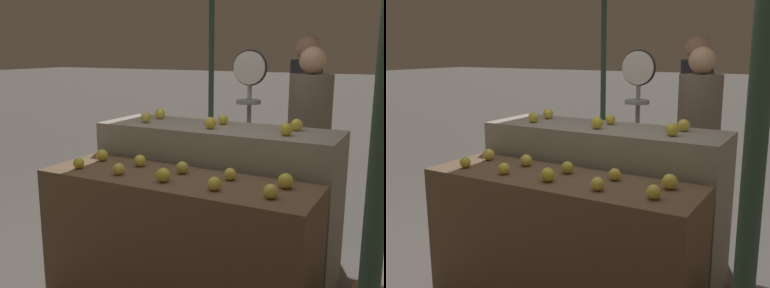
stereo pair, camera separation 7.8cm
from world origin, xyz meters
TOP-DOWN VIEW (x-y plane):
  - display_counter_front at (0.00, 0.00)m, footprint 1.75×0.55m
  - display_counter_back at (0.00, 0.60)m, footprint 1.75×0.55m
  - apple_front_0 at (-0.66, -0.12)m, footprint 0.07×0.07m
  - apple_front_1 at (-0.34, -0.11)m, footprint 0.07×0.07m
  - apple_front_2 at (-0.01, -0.11)m, footprint 0.09×0.09m
  - apple_front_3 at (0.33, -0.12)m, footprint 0.08×0.08m
  - apple_front_4 at (0.65, -0.10)m, footprint 0.08×0.08m
  - apple_front_5 at (-0.66, 0.12)m, footprint 0.08×0.08m
  - apple_front_6 at (-0.34, 0.12)m, footprint 0.08×0.08m
  - apple_front_7 at (0.00, 0.10)m, footprint 0.08×0.08m
  - apple_front_8 at (0.32, 0.11)m, footprint 0.07×0.07m
  - apple_front_9 at (0.66, 0.11)m, footprint 0.09×0.09m
  - apple_back_0 at (-0.54, 0.50)m, footprint 0.08×0.08m
  - apple_back_1 at (-0.00, 0.50)m, footprint 0.08×0.08m
  - apple_back_2 at (0.54, 0.50)m, footprint 0.08×0.08m
  - apple_back_3 at (-0.55, 0.72)m, footprint 0.08×0.08m
  - apple_back_4 at (-0.00, 0.71)m, footprint 0.07×0.07m
  - apple_back_5 at (0.55, 0.71)m, footprint 0.08×0.08m
  - produce_scale at (0.03, 1.16)m, footprint 0.29×0.20m
  - person_vendor_at_scale at (0.46, 1.44)m, footprint 0.40×0.40m
  - person_customer_left at (0.26, 2.03)m, footprint 0.41×0.41m

SIDE VIEW (x-z plane):
  - display_counter_front at x=0.00m, z-range 0.00..0.88m
  - display_counter_back at x=0.00m, z-range 0.00..1.11m
  - apple_front_0 at x=-0.66m, z-range 0.88..0.95m
  - apple_front_8 at x=0.32m, z-range 0.88..0.96m
  - apple_front_1 at x=-0.34m, z-range 0.88..0.96m
  - apple_front_3 at x=0.33m, z-range 0.88..0.96m
  - apple_front_7 at x=0.00m, z-range 0.88..0.96m
  - apple_front_4 at x=0.65m, z-range 0.88..0.96m
  - apple_front_6 at x=-0.34m, z-range 0.88..0.96m
  - apple_front_5 at x=-0.66m, z-range 0.88..0.96m
  - apple_front_2 at x=-0.01m, z-range 0.88..0.97m
  - apple_front_9 at x=0.66m, z-range 0.88..0.97m
  - person_vendor_at_scale at x=0.46m, z-range 0.13..1.80m
  - person_customer_left at x=0.26m, z-range 0.17..1.95m
  - apple_back_4 at x=0.00m, z-range 1.11..1.18m
  - apple_back_0 at x=-0.54m, z-range 1.11..1.18m
  - apple_back_5 at x=0.55m, z-range 1.11..1.19m
  - apple_back_3 at x=-0.55m, z-range 1.11..1.19m
  - apple_back_2 at x=0.54m, z-range 1.11..1.19m
  - apple_back_1 at x=0.00m, z-range 1.11..1.19m
  - produce_scale at x=0.03m, z-range 0.38..2.03m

